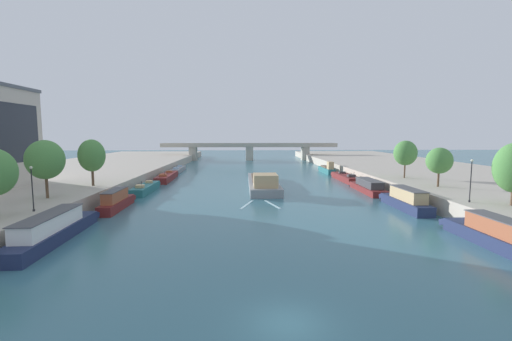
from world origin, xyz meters
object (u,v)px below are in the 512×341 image
Objects in this scene: barge_midriver at (263,182)px; tree_left_far at (45,160)px; moored_boat_left_gap_after at (146,188)px; moored_boat_right_midway at (368,187)px; moored_boat_right_downstream at (502,237)px; moored_boat_left_midway at (117,201)px; moored_boat_right_second at (327,169)px; moored_boat_left_far at (178,169)px; moored_boat_right_near at (346,177)px; lamppost_right_bank at (471,179)px; moored_boat_left_near at (167,177)px; lamppost_left_bank at (32,187)px; moored_boat_right_upstream at (406,200)px; tree_right_third at (439,161)px; moored_boat_left_upstream at (53,229)px; bridge_far at (249,149)px; tree_left_past_mid at (92,156)px; tree_right_second at (405,153)px.

tree_left_far is (-27.36, -21.42, 5.88)m from barge_midriver.
moored_boat_left_gap_after reaches higher than moored_boat_right_midway.
moored_boat_right_downstream is (18.60, -35.29, 0.11)m from barge_midriver.
moored_boat_left_midway is 0.94× the size of moored_boat_right_second.
moored_boat_left_far is 44.11m from moored_boat_right_near.
tree_left_far is 49.65m from lamppost_right_bank.
moored_boat_left_near is 1.08× the size of moored_boat_left_far.
barge_midriver is 23.55m from moored_boat_left_near.
moored_boat_left_far is 1.07× the size of moored_boat_right_midway.
moored_boat_left_midway is 43.49m from lamppost_right_bank.
lamppost_left_bank is (-42.55, -23.39, 3.82)m from moored_boat_right_midway.
moored_boat_right_second is (-0.17, 42.85, -0.21)m from moored_boat_right_upstream.
tree_right_third is at bearing 33.84° from moored_boat_right_upstream.
moored_boat_left_midway is 9.69m from tree_left_far.
moored_boat_left_gap_after is at bearing 141.39° from moored_boat_right_downstream.
tree_right_third is at bearing -74.40° from moored_boat_right_near.
tree_left_far reaches higher than moored_boat_left_near.
barge_midriver reaches higher than moored_boat_right_near.
barge_midriver is 5.09× the size of lamppost_right_bank.
bridge_far is (20.00, 100.06, 3.13)m from moored_boat_left_upstream.
tree_right_third is at bearing -29.73° from moored_boat_left_near.
tree_left_past_mid is at bearing 83.63° from tree_left_far.
moored_boat_left_upstream is at bearing -146.37° from moored_boat_right_midway.
moored_boat_left_midway is 42.88m from moored_boat_right_downstream.
bridge_far reaches higher than moored_boat_left_upstream.
moored_boat_right_midway is at bearing -169.67° from tree_right_second.
moored_boat_right_midway is 1.89× the size of tree_left_far.
bridge_far is at bearing 63.48° from moored_boat_left_far.
tree_left_far is at bearing -111.43° from moored_boat_left_gap_after.
moored_boat_right_downstream is at bearing -5.57° from moored_boat_left_upstream.
moored_boat_left_upstream is 43.16m from moored_boat_left_near.
moored_boat_left_midway is at bearing -90.21° from moored_boat_left_near.
moored_boat_right_midway is at bearing -16.49° from barge_midriver.
tree_left_far is 1.22× the size of tree_right_third.
moored_boat_left_midway is 40.37m from moored_boat_right_midway.
bridge_far is at bearing 103.94° from lamppost_right_bank.
lamppost_left_bank is at bearing -167.09° from moored_boat_right_upstream.
tree_right_third is (46.20, -43.15, 5.54)m from moored_boat_left_far.
moored_boat_left_upstream is 27.37m from moored_boat_left_gap_after.
tree_right_second is at bearing 26.48° from lamppost_left_bank.
barge_midriver is 2.14× the size of moored_boat_right_upstream.
tree_right_third reaches higher than moored_boat_left_near.
tree_left_past_mid is (1.12, 10.04, -0.12)m from tree_left_far.
moored_boat_right_downstream is 59.24m from moored_boat_right_second.
tree_left_past_mid is (-5.70, -7.35, 6.12)m from moored_boat_left_gap_after.
bridge_far is (19.18, 86.39, 3.15)m from moored_boat_left_midway.
moored_boat_left_near is 40.86m from lamppost_left_bank.
moored_boat_left_gap_after is 47.98m from lamppost_right_bank.
moored_boat_right_upstream reaches higher than moored_boat_right_midway.
moored_boat_right_downstream is at bearing -62.21° from barge_midriver.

